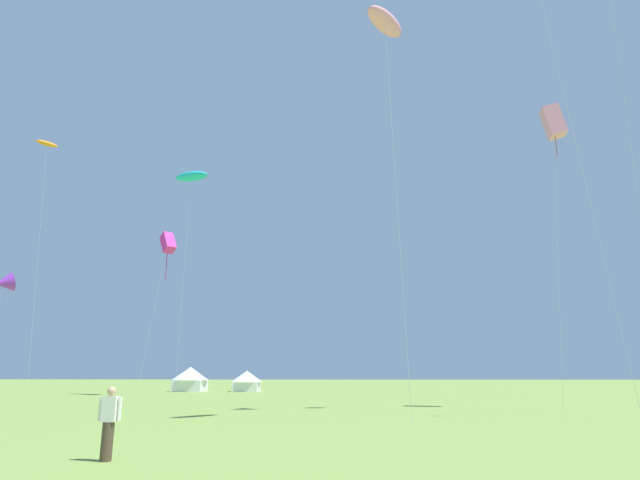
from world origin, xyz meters
The scene contains 9 objects.
kite_pink_parafoil centered at (4.13, 18.28, 19.60)m, with size 2.64×3.03×20.13m.
kite_orange_parafoil centered at (-29.02, 43.43, 25.10)m, with size 3.28×2.48×25.55m.
kite_magenta_box centered at (-16.48, 46.29, 15.12)m, with size 2.38×3.01×16.32m.
kite_pink_box centered at (15.91, 27.68, 18.38)m, with size 2.82×2.20×19.55m.
kite_cyan_parafoil centered at (-14.50, 46.40, 22.40)m, with size 4.02×2.80×23.01m.
kite_purple_delta centered at (-27.95, 38.34, 9.71)m, with size 2.38×3.00×10.68m.
person_spectator centered at (-3.78, 7.79, 0.85)m, with size 0.57×0.28×1.73m.
festival_tent_right centered at (-17.27, 59.40, 1.59)m, with size 4.41×4.41×2.86m.
festival_tent_center centered at (-10.36, 59.40, 1.34)m, with size 3.72×3.72×2.42m.
Camera 1 is at (2.12, -5.46, 2.03)m, focal length 29.66 mm.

